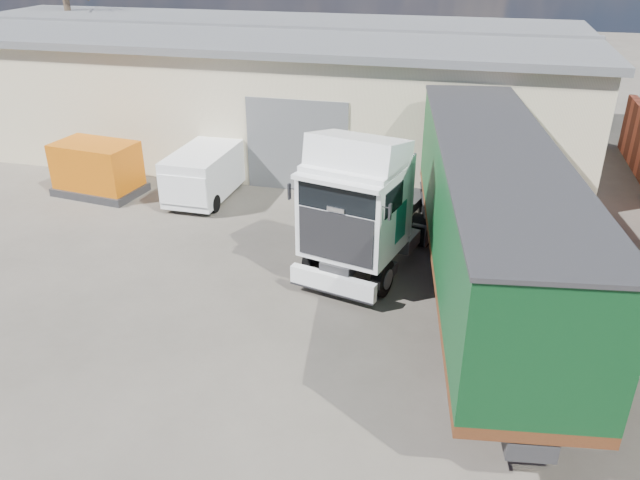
% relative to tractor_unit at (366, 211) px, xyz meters
% --- Properties ---
extents(ground, '(120.00, 120.00, 0.00)m').
position_rel_tractor_unit_xyz_m(ground, '(-1.72, -4.28, -1.87)').
color(ground, '#2A2822').
rests_on(ground, ground).
extents(warehouse, '(30.60, 12.60, 5.42)m').
position_rel_tractor_unit_xyz_m(warehouse, '(-7.71, 11.72, 0.80)').
color(warehouse, beige).
rests_on(warehouse, ground).
extents(tractor_unit, '(4.00, 6.95, 4.44)m').
position_rel_tractor_unit_xyz_m(tractor_unit, '(0.00, 0.00, 0.00)').
color(tractor_unit, black).
rests_on(tractor_unit, ground).
extents(box_trailer, '(4.71, 13.72, 4.47)m').
position_rel_tractor_unit_xyz_m(box_trailer, '(3.39, -1.02, 0.86)').
color(box_trailer, '#2D2D30').
rests_on(box_trailer, ground).
extents(panel_van, '(1.99, 4.67, 1.90)m').
position_rel_tractor_unit_xyz_m(panel_van, '(-6.88, 4.29, -0.89)').
color(panel_van, black).
rests_on(panel_van, ground).
extents(orange_skip, '(3.47, 2.42, 2.02)m').
position_rel_tractor_unit_xyz_m(orange_skip, '(-11.10, 3.52, -0.99)').
color(orange_skip, '#2D2D30').
rests_on(orange_skip, ground).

